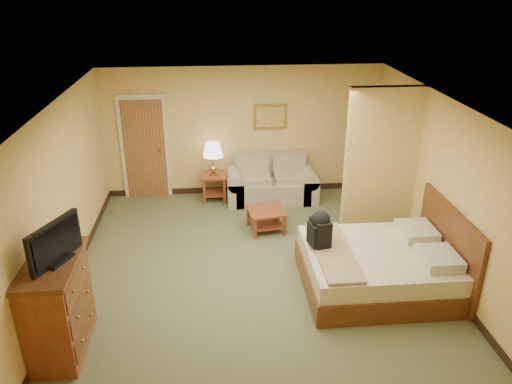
{
  "coord_description": "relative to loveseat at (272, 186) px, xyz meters",
  "views": [
    {
      "loc": [
        -0.58,
        -6.57,
        4.21
      ],
      "look_at": [
        0.05,
        0.6,
        1.04
      ],
      "focal_mm": 35.0,
      "sensor_mm": 36.0,
      "label": 1
    }
  ],
  "objects": [
    {
      "name": "floor",
      "position": [
        -0.54,
        -2.57,
        -0.29
      ],
      "size": [
        6.0,
        6.0,
        0.0
      ],
      "primitive_type": "plane",
      "color": "#565D3C",
      "rests_on": "ground"
    },
    {
      "name": "ceiling",
      "position": [
        -0.54,
        -2.57,
        2.31
      ],
      "size": [
        6.0,
        6.0,
        0.0
      ],
      "primitive_type": "plane",
      "rotation": [
        3.14,
        0.0,
        0.0
      ],
      "color": "white",
      "rests_on": "back_wall"
    },
    {
      "name": "back_wall",
      "position": [
        -0.54,
        0.43,
        1.01
      ],
      "size": [
        5.5,
        0.02,
        2.6
      ],
      "primitive_type": "cube",
      "color": "#DBB25D",
      "rests_on": "floor"
    },
    {
      "name": "left_wall",
      "position": [
        -3.29,
        -2.57,
        1.01
      ],
      "size": [
        0.02,
        6.0,
        2.6
      ],
      "primitive_type": "cube",
      "color": "#DBB25D",
      "rests_on": "floor"
    },
    {
      "name": "right_wall",
      "position": [
        2.21,
        -2.57,
        1.01
      ],
      "size": [
        0.02,
        6.0,
        2.6
      ],
      "primitive_type": "cube",
      "color": "#DBB25D",
      "rests_on": "floor"
    },
    {
      "name": "partition",
      "position": [
        1.61,
        -1.65,
        1.01
      ],
      "size": [
        1.2,
        0.15,
        2.6
      ],
      "primitive_type": "cube",
      "color": "#DBB25D",
      "rests_on": "floor"
    },
    {
      "name": "door",
      "position": [
        -2.49,
        0.39,
        0.74
      ],
      "size": [
        0.94,
        0.16,
        2.1
      ],
      "color": "beige",
      "rests_on": "floor"
    },
    {
      "name": "baseboard",
      "position": [
        -0.54,
        0.42,
        -0.23
      ],
      "size": [
        5.5,
        0.02,
        0.12
      ],
      "primitive_type": "cube",
      "color": "black",
      "rests_on": "floor"
    },
    {
      "name": "loveseat",
      "position": [
        0.0,
        0.0,
        0.0
      ],
      "size": [
        1.78,
        0.83,
        0.9
      ],
      "color": "tan",
      "rests_on": "floor"
    },
    {
      "name": "side_table",
      "position": [
        -1.15,
        0.08,
        0.07
      ],
      "size": [
        0.5,
        0.5,
        0.55
      ],
      "color": "maroon",
      "rests_on": "floor"
    },
    {
      "name": "table_lamp",
      "position": [
        -1.15,
        0.08,
        0.75
      ],
      "size": [
        0.4,
        0.4,
        0.66
      ],
      "color": "#B77E43",
      "rests_on": "side_table"
    },
    {
      "name": "coffee_table",
      "position": [
        -0.25,
        -1.31,
        -0.01
      ],
      "size": [
        0.71,
        0.71,
        0.4
      ],
      "rotation": [
        0.0,
        0.0,
        0.15
      ],
      "color": "maroon",
      "rests_on": "floor"
    },
    {
      "name": "wall_picture",
      "position": [
        0.0,
        0.4,
        1.31
      ],
      "size": [
        0.66,
        0.04,
        0.51
      ],
      "color": "#B78E3F",
      "rests_on": "back_wall"
    },
    {
      "name": "dresser",
      "position": [
        -3.02,
        -4.14,
        0.33
      ],
      "size": [
        0.6,
        1.15,
        1.23
      ],
      "color": "maroon",
      "rests_on": "floor"
    },
    {
      "name": "tv",
      "position": [
        -2.92,
        -4.14,
        1.16
      ],
      "size": [
        0.39,
        0.75,
        0.49
      ],
      "rotation": [
        0.0,
        0.0,
        -0.43
      ],
      "color": "black",
      "rests_on": "dresser"
    },
    {
      "name": "bed",
      "position": [
        1.27,
        -3.18,
        0.04
      ],
      "size": [
        2.2,
        1.87,
        1.21
      ],
      "color": "#502712",
      "rests_on": "floor"
    },
    {
      "name": "backpack",
      "position": [
        0.34,
        -3.01,
        0.6
      ],
      "size": [
        0.29,
        0.37,
        0.57
      ],
      "rotation": [
        0.0,
        0.0,
        0.23
      ],
      "color": "black",
      "rests_on": "bed"
    }
  ]
}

